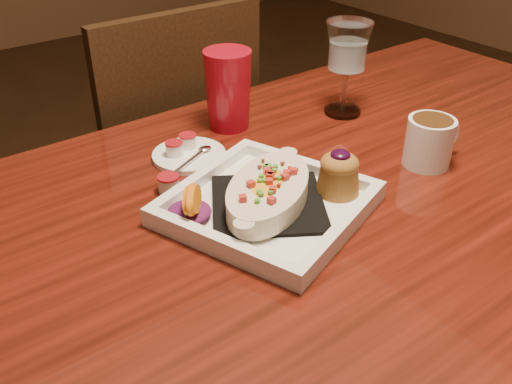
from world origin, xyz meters
TOP-DOWN VIEW (x-y plane):
  - table at (0.00, 0.00)m, footprint 1.50×0.90m
  - chair_far at (-0.00, 0.63)m, footprint 0.42×0.42m
  - plate at (-0.13, 0.03)m, footprint 0.34×0.34m
  - coffee_mug at (0.18, -0.02)m, footprint 0.11×0.08m
  - goblet at (0.21, 0.23)m, footprint 0.09×0.09m
  - saucer at (-0.14, 0.25)m, footprint 0.13×0.13m
  - creamer_loose at (-0.23, 0.18)m, footprint 0.04×0.04m
  - red_tumbler at (-0.01, 0.31)m, footprint 0.09×0.09m

SIDE VIEW (x-z plane):
  - chair_far at x=0.00m, z-range 0.04..0.97m
  - table at x=0.00m, z-range 0.28..1.03m
  - saucer at x=-0.14m, z-range 0.71..0.80m
  - creamer_loose at x=-0.23m, z-range 0.75..0.78m
  - plate at x=-0.13m, z-range 0.73..0.82m
  - coffee_mug at x=0.18m, z-range 0.75..0.84m
  - red_tumbler at x=-0.01m, z-range 0.75..0.90m
  - goblet at x=0.21m, z-range 0.79..0.97m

